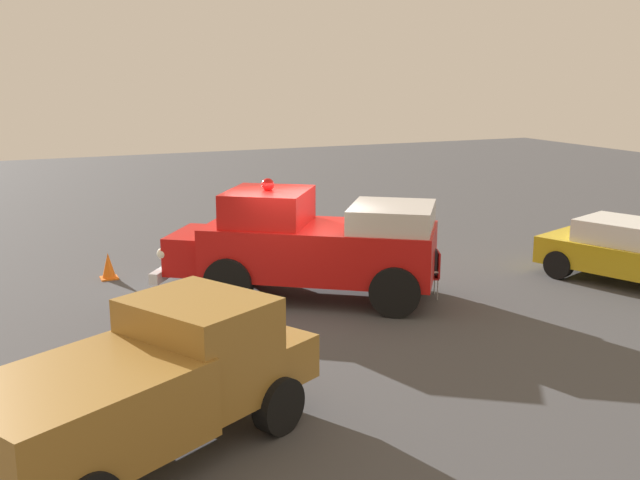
{
  "coord_description": "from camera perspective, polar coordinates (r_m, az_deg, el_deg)",
  "views": [
    {
      "loc": [
        14.45,
        -5.83,
        4.88
      ],
      "look_at": [
        -0.08,
        0.56,
        1.28
      ],
      "focal_mm": 42.41,
      "sensor_mm": 36.0,
      "label": 1
    }
  ],
  "objects": [
    {
      "name": "lawn_chair_by_car",
      "position": [
        18.94,
        -7.17,
        -0.41
      ],
      "size": [
        0.61,
        0.61,
        1.02
      ],
      "color": "#B7BABF",
      "rests_on": "ground"
    },
    {
      "name": "ground_plane",
      "position": [
        16.33,
        -1.71,
        -4.61
      ],
      "size": [
        60.0,
        60.0,
        0.0
      ],
      "primitive_type": "plane",
      "color": "#424244"
    },
    {
      "name": "lawn_chair_near_truck",
      "position": [
        16.64,
        8.46,
        -2.31
      ],
      "size": [
        0.65,
        0.65,
        1.02
      ],
      "color": "#B7BABF",
      "rests_on": "ground"
    },
    {
      "name": "vintage_fire_truck",
      "position": [
        16.34,
        -0.8,
        -0.25
      ],
      "size": [
        5.22,
        6.1,
        2.59
      ],
      "color": "black",
      "rests_on": "ground"
    },
    {
      "name": "parked_pickup",
      "position": [
        9.97,
        -12.77,
        -10.53
      ],
      "size": [
        3.87,
        5.08,
        1.9
      ],
      "color": "black",
      "rests_on": "ground"
    },
    {
      "name": "spectator_seated",
      "position": [
        16.59,
        8.01,
        -1.95
      ],
      "size": [
        0.55,
        0.64,
        1.29
      ],
      "color": "#383842",
      "rests_on": "ground"
    },
    {
      "name": "classic_hot_rod",
      "position": [
        18.87,
        22.81,
        -0.9
      ],
      "size": [
        4.73,
        3.27,
        1.46
      ],
      "color": "black",
      "rests_on": "ground"
    },
    {
      "name": "traffic_cone",
      "position": [
        18.63,
        -15.67,
        -1.91
      ],
      "size": [
        0.4,
        0.4,
        0.64
      ],
      "color": "orange",
      "rests_on": "ground"
    }
  ]
}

